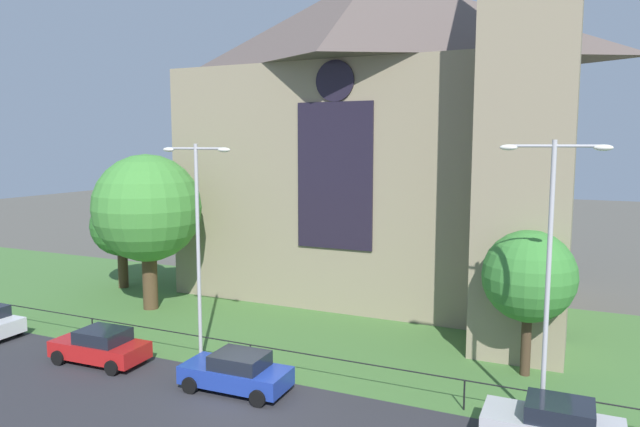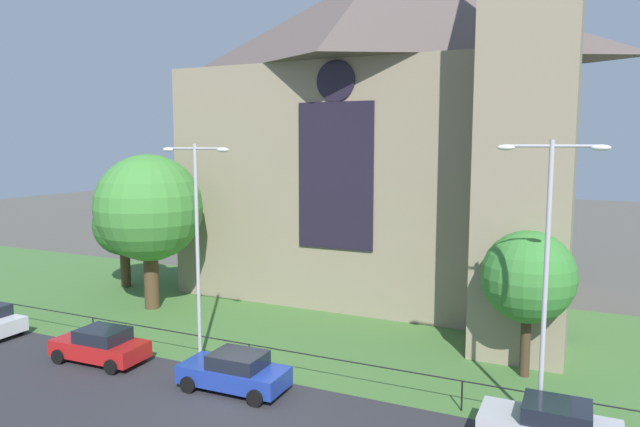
# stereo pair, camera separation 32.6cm
# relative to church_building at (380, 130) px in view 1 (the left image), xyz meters

# --- Properties ---
(ground) EXTENTS (160.00, 160.00, 0.00)m
(ground) POSITION_rel_church_building_xyz_m (0.41, -6.93, -10.27)
(ground) COLOR #56544C
(road_asphalt) EXTENTS (120.00, 8.00, 0.01)m
(road_asphalt) POSITION_rel_church_building_xyz_m (0.41, -18.93, -10.27)
(road_asphalt) COLOR #2D2D33
(road_asphalt) RESTS_ON ground
(grass_verge) EXTENTS (120.00, 20.00, 0.01)m
(grass_verge) POSITION_rel_church_building_xyz_m (0.41, -8.93, -10.27)
(grass_verge) COLOR #477538
(grass_verge) RESTS_ON ground
(church_building) EXTENTS (23.20, 16.20, 26.00)m
(church_building) POSITION_rel_church_building_xyz_m (0.00, 0.00, 0.00)
(church_building) COLOR gray
(church_building) RESTS_ON ground
(iron_railing) EXTENTS (35.48, 0.07, 1.13)m
(iron_railing) POSITION_rel_church_building_xyz_m (-0.77, -14.43, -9.29)
(iron_railing) COLOR black
(iron_railing) RESTS_ON ground
(tree_left_far) EXTENTS (3.93, 3.93, 6.09)m
(tree_left_far) POSITION_rel_church_building_xyz_m (-15.81, -5.75, -6.20)
(tree_left_far) COLOR #4C3823
(tree_left_far) RESTS_ON ground
(tree_left_near) EXTENTS (6.08, 6.08, 8.89)m
(tree_left_near) POSITION_rel_church_building_xyz_m (-10.79, -8.93, -4.47)
(tree_left_near) COLOR #4C3823
(tree_left_near) RESTS_ON ground
(tree_right_near) EXTENTS (3.73, 3.73, 6.02)m
(tree_right_near) POSITION_rel_church_building_xyz_m (9.77, -10.20, -6.14)
(tree_right_near) COLOR #423021
(tree_right_near) RESTS_ON ground
(streetlamp_near) EXTENTS (3.37, 0.26, 9.46)m
(streetlamp_near) POSITION_rel_church_building_xyz_m (-3.23, -14.53, -4.37)
(streetlamp_near) COLOR #B2B2B7
(streetlamp_near) RESTS_ON ground
(streetlamp_far) EXTENTS (3.37, 0.26, 9.59)m
(streetlamp_far) POSITION_rel_church_building_xyz_m (10.68, -14.53, -4.30)
(streetlamp_far) COLOR #B2B2B7
(streetlamp_far) RESTS_ON ground
(parked_car_red) EXTENTS (4.26, 2.13, 1.51)m
(parked_car_red) POSITION_rel_church_building_xyz_m (-7.11, -16.41, -9.53)
(parked_car_red) COLOR #B21919
(parked_car_red) RESTS_ON ground
(parked_car_blue) EXTENTS (4.24, 2.11, 1.51)m
(parked_car_blue) POSITION_rel_church_building_xyz_m (-0.20, -16.40, -9.53)
(parked_car_blue) COLOR #1E3899
(parked_car_blue) RESTS_ON ground
(parked_car_silver) EXTENTS (4.21, 2.04, 1.51)m
(parked_car_silver) POSITION_rel_church_building_xyz_m (11.10, -15.86, -9.53)
(parked_car_silver) COLOR #B7B7BC
(parked_car_silver) RESTS_ON ground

